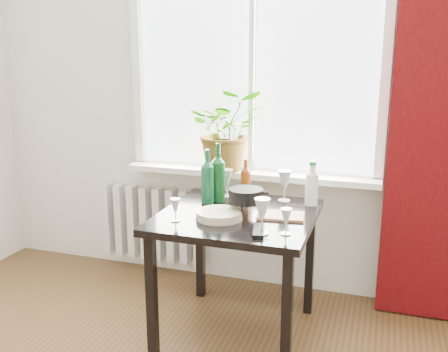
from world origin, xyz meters
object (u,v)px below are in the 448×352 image
(wine_bottle_left, at_px, (208,176))
(cleaning_bottle, at_px, (312,183))
(bottle_amber, at_px, (246,179))
(radiator, at_px, (152,223))
(wineglass_back_center, at_px, (284,185))
(plate_stack, at_px, (219,215))
(potted_plant, at_px, (227,130))
(wineglass_front_right, at_px, (262,216))
(cutting_board, at_px, (281,216))
(tv_remote, at_px, (259,231))
(table, at_px, (237,229))
(wineglass_front_left, at_px, (175,210))
(fondue_pot, at_px, (246,202))
(wineglass_back_left, at_px, (227,183))
(wine_bottle_right, at_px, (218,172))
(wineglass_far_right, at_px, (286,221))

(wine_bottle_left, bearing_deg, cleaning_bottle, 13.84)
(cleaning_bottle, bearing_deg, bottle_amber, 177.36)
(radiator, xyz_separation_m, wine_bottle_left, (0.62, -0.49, 0.52))
(wineglass_back_center, relative_size, plate_stack, 0.77)
(potted_plant, relative_size, bottle_amber, 2.20)
(cleaning_bottle, height_order, wineglass_front_right, cleaning_bottle)
(cutting_board, bearing_deg, potted_plant, 131.00)
(radiator, distance_m, wineglass_back_center, 1.19)
(potted_plant, distance_m, tv_remote, 1.02)
(table, relative_size, wineglass_front_left, 6.68)
(wine_bottle_left, xyz_separation_m, wineglass_front_right, (0.44, -0.42, -0.07))
(bottle_amber, distance_m, fondue_pot, 0.33)
(wine_bottle_left, relative_size, tv_remote, 1.79)
(cutting_board, bearing_deg, wineglass_back_left, 144.21)
(table, height_order, wineglass_back_center, wineglass_back_center)
(wineglass_back_center, xyz_separation_m, fondue_pot, (-0.15, -0.32, -0.02))
(plate_stack, bearing_deg, wine_bottle_right, 109.45)
(cleaning_bottle, xyz_separation_m, wineglass_far_right, (-0.04, -0.54, -0.06))
(table, height_order, wineglass_front_left, wineglass_front_left)
(radiator, relative_size, wineglass_front_right, 4.28)
(wineglass_far_right, distance_m, cutting_board, 0.28)
(bottle_amber, relative_size, wineglass_front_left, 1.94)
(wineglass_front_left, xyz_separation_m, cutting_board, (0.52, 0.25, -0.06))
(radiator, xyz_separation_m, wineglass_back_center, (1.05, -0.31, 0.46))
(wineglass_back_left, distance_m, tv_remote, 0.67)
(table, distance_m, cleaning_bottle, 0.52)
(radiator, bearing_deg, wine_bottle_right, -32.63)
(potted_plant, height_order, wineglass_front_left, potted_plant)
(potted_plant, distance_m, wineglass_front_right, 1.01)
(radiator, bearing_deg, wineglass_back_left, -25.34)
(table, relative_size, tv_remote, 4.63)
(wineglass_back_left, bearing_deg, radiator, 154.66)
(potted_plant, height_order, wineglass_far_right, potted_plant)
(table, bearing_deg, wineglass_back_center, 57.70)
(wine_bottle_left, relative_size, wineglass_front_right, 1.76)
(fondue_pot, bearing_deg, wine_bottle_left, 134.40)
(potted_plant, height_order, cleaning_bottle, potted_plant)
(wineglass_back_left, bearing_deg, wine_bottle_right, -102.76)
(plate_stack, bearing_deg, fondue_pot, 43.47)
(wineglass_front_right, bearing_deg, cleaning_bottle, 74.29)
(wineglass_back_left, bearing_deg, cutting_board, -35.79)
(potted_plant, xyz_separation_m, plate_stack, (0.18, -0.70, -0.35))
(potted_plant, relative_size, wine_bottle_right, 1.51)
(radiator, height_order, potted_plant, potted_plant)
(wineglass_back_center, bearing_deg, cleaning_bottle, -9.60)
(wineglass_back_left, bearing_deg, fondue_pot, -55.79)
(wine_bottle_left, bearing_deg, wineglass_far_right, -35.20)
(wine_bottle_right, bearing_deg, plate_stack, -70.55)
(table, bearing_deg, bottle_amber, 97.60)
(radiator, height_order, wine_bottle_left, wine_bottle_left)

